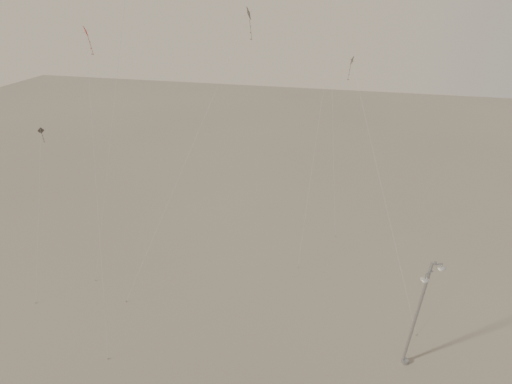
# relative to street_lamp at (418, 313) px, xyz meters

# --- Properties ---
(ground) EXTENTS (160.00, 160.00, 0.00)m
(ground) POSITION_rel_street_lamp_xyz_m (-11.48, 0.52, -4.55)
(ground) COLOR gray
(ground) RESTS_ON ground
(street_lamp) EXTENTS (1.42, 1.14, 8.53)m
(street_lamp) POSITION_rel_street_lamp_xyz_m (0.00, 0.00, 0.00)
(street_lamp) COLOR #979AA0
(street_lamp) RESTS_ON ground
(kite_1) EXTENTS (9.03, 6.85, 21.50)m
(kite_1) POSITION_rel_street_lamp_xyz_m (-14.32, 6.36, 12.34)
(kite_1) COLOR #34302B
(kite_1) RESTS_ON ground
(kite_3) EXTENTS (2.40, 7.62, 20.49)m
(kite_3) POSITION_rel_street_lamp_xyz_m (-21.41, 1.33, 10.41)
(kite_3) COLOR maroon
(kite_3) RESTS_ON ground
(kite_4) EXTENTS (6.82, 12.85, 17.50)m
(kite_4) POSITION_rel_street_lamp_xyz_m (-4.11, 12.31, 8.63)
(kite_4) COLOR #34302B
(kite_4) RESTS_ON ground
(kite_6) EXTENTS (2.12, 7.38, 12.29)m
(kite_6) POSITION_rel_street_lamp_xyz_m (-29.78, 4.85, 4.42)
(kite_6) COLOR #34302B
(kite_6) RESTS_ON ground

